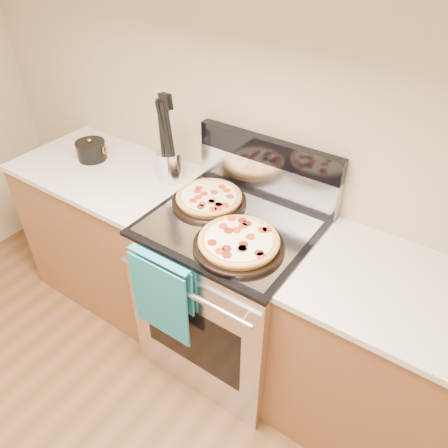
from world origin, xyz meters
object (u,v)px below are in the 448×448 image
Objects in this scene: pepperoni_pizza_front at (239,242)px; pepperoni_pizza_back at (209,198)px; utensil_crock at (170,166)px; saucepan at (92,151)px; range_body at (231,294)px.

pepperoni_pizza_back is at bearing 146.62° from pepperoni_pizza_front.
saucepan is at bearing -170.77° from utensil_crock.
range_body is 0.75m from utensil_crock.
range_body is 5.56× the size of saucepan.
pepperoni_pizza_back is at bearing 0.12° from saucepan.
utensil_crock reaches higher than range_body.
pepperoni_pizza_back is at bearing 158.75° from range_body.
pepperoni_pizza_front is 2.35× the size of utensil_crock.
pepperoni_pizza_back is 0.33m from utensil_crock.
pepperoni_pizza_back is 2.17× the size of utensil_crock.
range_body is 2.31× the size of pepperoni_pizza_front.
range_body is at bearing -3.86° from saucepan.
pepperoni_pizza_back is 0.83m from saucepan.
utensil_crock reaches higher than saucepan.
pepperoni_pizza_front is (0.12, -0.13, 0.50)m from range_body.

